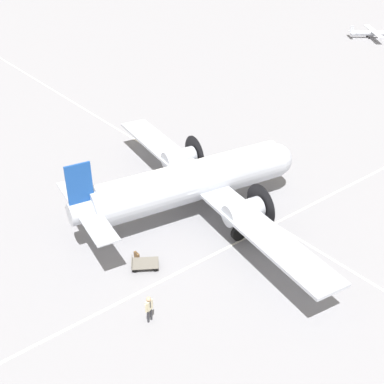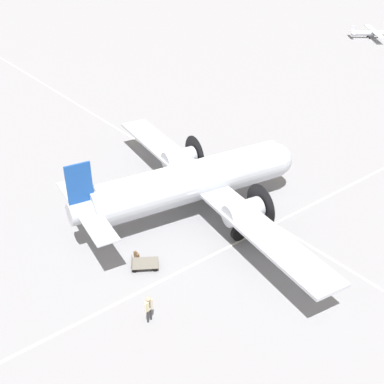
{
  "view_description": "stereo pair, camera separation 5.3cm",
  "coord_description": "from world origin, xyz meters",
  "views": [
    {
      "loc": [
        -22.48,
        17.78,
        18.74
      ],
      "look_at": [
        0.0,
        0.0,
        1.68
      ],
      "focal_mm": 45.0,
      "sensor_mm": 36.0,
      "label": 1
    },
    {
      "loc": [
        -22.51,
        17.73,
        18.74
      ],
      "look_at": [
        0.0,
        0.0,
        1.68
      ],
      "focal_mm": 45.0,
      "sensor_mm": 36.0,
      "label": 2
    }
  ],
  "objects": [
    {
      "name": "crew_foreground",
      "position": [
        -6.79,
        8.19,
        1.01
      ],
      "size": [
        0.27,
        0.55,
        1.65
      ],
      "rotation": [
        0.0,
        0.0,
        1.83
      ],
      "color": "#2D2D33",
      "rests_on": "ground_plane"
    },
    {
      "name": "apron_line_eastwest",
      "position": [
        0.0,
        -3.51,
        0.0
      ],
      "size": [
        120.0,
        0.16,
        0.01
      ],
      "color": "silver",
      "rests_on": "ground_plane"
    },
    {
      "name": "ground_plane",
      "position": [
        0.0,
        0.0,
        0.0
      ],
      "size": [
        300.0,
        300.0,
        0.0
      ],
      "primitive_type": "plane",
      "color": "gray"
    },
    {
      "name": "light_aircraft_taxiing",
      "position": [
        22.92,
        -56.03,
        0.8
      ],
      "size": [
        7.94,
        7.53,
        1.9
      ],
      "rotation": [
        0.0,
        0.0,
        3.98
      ],
      "color": "#B7BCC6",
      "rests_on": "ground_plane"
    },
    {
      "name": "suitcase_near_door",
      "position": [
        -1.99,
        5.92,
        0.23
      ],
      "size": [
        0.46,
        0.14,
        0.49
      ],
      "color": "brown",
      "rests_on": "ground_plane"
    },
    {
      "name": "baggage_cart",
      "position": [
        -2.98,
        5.98,
        0.27
      ],
      "size": [
        1.85,
        1.98,
        0.56
      ],
      "rotation": [
        0.0,
        0.0,
        4.13
      ],
      "color": "#6B665B",
      "rests_on": "ground_plane"
    },
    {
      "name": "apron_line_northsouth",
      "position": [
        -4.62,
        0.0,
        0.0
      ],
      "size": [
        0.16,
        120.0,
        0.01
      ],
      "color": "silver",
      "rests_on": "ground_plane"
    },
    {
      "name": "airliner_main",
      "position": [
        -0.07,
        -0.43,
        2.53
      ],
      "size": [
        25.44,
        17.11,
        5.82
      ],
      "rotation": [
        0.0,
        0.0,
        4.56
      ],
      "color": "#ADB2BC",
      "rests_on": "ground_plane"
    }
  ]
}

